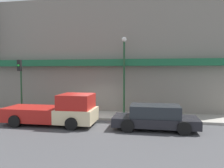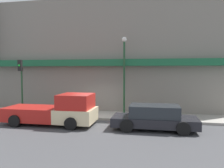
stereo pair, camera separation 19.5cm
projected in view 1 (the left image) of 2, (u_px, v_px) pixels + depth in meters
ground_plane at (93, 120)px, 14.48m from camera, size 80.00×80.00×0.00m
sidewalk at (98, 115)px, 15.74m from camera, size 36.00×2.58×0.16m
building at (105, 56)px, 18.20m from camera, size 19.80×3.80×9.71m
pickup_truck at (56, 111)px, 13.22m from camera, size 5.57×2.25×1.89m
parked_car at (155, 117)px, 12.20m from camera, size 4.66×2.03×1.37m
fire_hydrant at (69, 111)px, 15.43m from camera, size 0.17×0.17×0.60m
street_lamp at (124, 66)px, 15.58m from camera, size 0.36×0.36×5.52m
traffic_light at (20, 77)px, 15.86m from camera, size 0.28×0.42×3.90m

